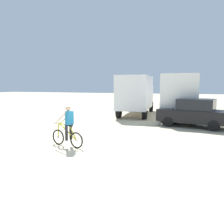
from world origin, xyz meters
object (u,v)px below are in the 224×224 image
(box_truck_avon_van, at_px, (137,93))
(sedan_parked, at_px, (194,113))
(box_truck_white_box, at_px, (181,94))
(cyclist_orange_shirt, at_px, (68,127))

(box_truck_avon_van, xyz_separation_m, sedan_parked, (4.62, -4.36, -0.99))
(box_truck_white_box, bearing_deg, box_truck_avon_van, 165.82)
(box_truck_white_box, relative_size, sedan_parked, 1.51)
(sedan_parked, distance_m, cyclist_orange_shirt, 8.26)
(box_truck_avon_van, distance_m, cyclist_orange_shirt, 10.89)
(box_truck_white_box, bearing_deg, sedan_parked, -75.57)
(box_truck_avon_van, height_order, box_truck_white_box, same)
(box_truck_avon_van, height_order, sedan_parked, box_truck_avon_van)
(box_truck_avon_van, bearing_deg, box_truck_white_box, -14.18)
(box_truck_white_box, bearing_deg, cyclist_orange_shirt, -113.32)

